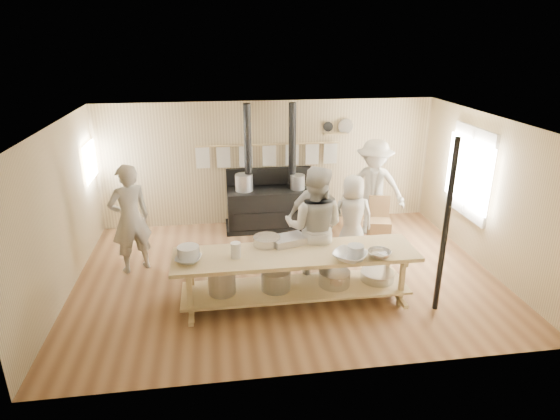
{
  "coord_description": "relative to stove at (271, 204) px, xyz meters",
  "views": [
    {
      "loc": [
        -1.11,
        -7.0,
        3.87
      ],
      "look_at": [
        -0.08,
        0.2,
        1.11
      ],
      "focal_mm": 30.0,
      "sensor_mm": 36.0,
      "label": 1
    }
  ],
  "objects": [
    {
      "name": "ground",
      "position": [
        0.01,
        -2.12,
        -0.52
      ],
      "size": [
        7.0,
        7.0,
        0.0
      ],
      "primitive_type": "plane",
      "color": "brown",
      "rests_on": "ground"
    },
    {
      "name": "room_shell",
      "position": [
        0.01,
        -2.12,
        1.1
      ],
      "size": [
        7.0,
        7.0,
        7.0
      ],
      "color": "tan",
      "rests_on": "ground"
    },
    {
      "name": "window_right",
      "position": [
        3.48,
        -1.52,
        0.98
      ],
      "size": [
        0.09,
        1.5,
        1.65
      ],
      "color": "beige",
      "rests_on": "ground"
    },
    {
      "name": "left_opening",
      "position": [
        -3.44,
        -0.12,
        1.08
      ],
      "size": [
        0.0,
        0.9,
        0.9
      ],
      "color": "white",
      "rests_on": "ground"
    },
    {
      "name": "stove",
      "position": [
        0.0,
        0.0,
        0.0
      ],
      "size": [
        1.9,
        0.75,
        2.6
      ],
      "color": "black",
      "rests_on": "ground"
    },
    {
      "name": "towel_rail",
      "position": [
        0.01,
        0.28,
        1.04
      ],
      "size": [
        3.0,
        0.04,
        0.47
      ],
      "color": "tan",
      "rests_on": "ground"
    },
    {
      "name": "back_wall_shelf",
      "position": [
        1.47,
        0.32,
        1.48
      ],
      "size": [
        0.63,
        0.14,
        0.32
      ],
      "color": "tan",
      "rests_on": "ground"
    },
    {
      "name": "prep_table",
      "position": [
        -0.0,
        -3.02,
        -0.0
      ],
      "size": [
        3.6,
        0.9,
        0.85
      ],
      "color": "tan",
      "rests_on": "ground"
    },
    {
      "name": "support_post",
      "position": [
        2.06,
        -3.47,
        0.78
      ],
      "size": [
        0.08,
        0.08,
        2.6
      ],
      "primitive_type": "cylinder",
      "color": "black",
      "rests_on": "ground"
    },
    {
      "name": "cook_far_left",
      "position": [
        -2.57,
        -1.55,
        0.43
      ],
      "size": [
        0.82,
        0.73,
        1.9
      ],
      "primitive_type": "imported",
      "rotation": [
        0.0,
        0.0,
        3.63
      ],
      "color": "#A49F91",
      "rests_on": "ground"
    },
    {
      "name": "cook_left",
      "position": [
        0.39,
        -2.48,
        0.48
      ],
      "size": [
        1.18,
        1.06,
        2.0
      ],
      "primitive_type": "imported",
      "rotation": [
        0.0,
        0.0,
        2.77
      ],
      "color": "#A49F91",
      "rests_on": "ground"
    },
    {
      "name": "cook_center",
      "position": [
        1.28,
        -1.6,
        0.26
      ],
      "size": [
        0.78,
        0.52,
        1.55
      ],
      "primitive_type": "imported",
      "rotation": [
        0.0,
        0.0,
        3.1
      ],
      "color": "#A49F91",
      "rests_on": "ground"
    },
    {
      "name": "cook_right",
      "position": [
        0.58,
        -1.66,
        0.33
      ],
      "size": [
        1.05,
        0.55,
        1.71
      ],
      "primitive_type": "imported",
      "rotation": [
        0.0,
        0.0,
        3.28
      ],
      "color": "#A49F91",
      "rests_on": "ground"
    },
    {
      "name": "cook_by_window",
      "position": [
        2.0,
        -0.59,
        0.46
      ],
      "size": [
        1.45,
        1.19,
        1.95
      ],
      "primitive_type": "imported",
      "rotation": [
        0.0,
        0.0,
        -0.44
      ],
      "color": "#A49F91",
      "rests_on": "ground"
    },
    {
      "name": "chair",
      "position": [
        2.03,
        -0.99,
        -0.26
      ],
      "size": [
        0.49,
        0.49,
        0.89
      ],
      "rotation": [
        0.0,
        0.0,
        -0.2
      ],
      "color": "#503B20",
      "rests_on": "ground"
    },
    {
      "name": "bowl_white_a",
      "position": [
        -1.54,
        -3.1,
        0.37
      ],
      "size": [
        0.44,
        0.44,
        0.09
      ],
      "primitive_type": "imported",
      "rotation": [
        0.0,
        0.0,
        -0.29
      ],
      "color": "white",
      "rests_on": "prep_table"
    },
    {
      "name": "bowl_steel_a",
      "position": [
        -1.54,
        -2.82,
        0.37
      ],
      "size": [
        0.38,
        0.38,
        0.08
      ],
      "primitive_type": "imported",
      "rotation": [
        0.0,
        0.0,
        0.81
      ],
      "color": "silver",
      "rests_on": "prep_table"
    },
    {
      "name": "bowl_white_b",
      "position": [
        0.73,
        -3.35,
        0.39
      ],
      "size": [
        0.66,
        0.66,
        0.12
      ],
      "primitive_type": "imported",
      "rotation": [
        0.0,
        0.0,
        2.46
      ],
      "color": "white",
      "rests_on": "prep_table"
    },
    {
      "name": "bowl_steel_b",
      "position": [
        1.16,
        -3.35,
        0.38
      ],
      "size": [
        0.35,
        0.35,
        0.11
      ],
      "primitive_type": "imported",
      "rotation": [
        0.0,
        0.0,
        3.11
      ],
      "color": "silver",
      "rests_on": "prep_table"
    },
    {
      "name": "roasting_pan",
      "position": [
        -0.05,
        -2.69,
        0.39
      ],
      "size": [
        0.59,
        0.48,
        0.11
      ],
      "primitive_type": "cube",
      "rotation": [
        0.0,
        0.0,
        0.3
      ],
      "color": "#B2B2B7",
      "rests_on": "prep_table"
    },
    {
      "name": "mixing_bowl_large",
      "position": [
        -0.39,
        -2.69,
        0.4
      ],
      "size": [
        0.55,
        0.55,
        0.13
      ],
      "primitive_type": "cylinder",
      "rotation": [
        0.0,
        0.0,
        -0.41
      ],
      "color": "silver",
      "rests_on": "prep_table"
    },
    {
      "name": "bucket_galv",
      "position": [
        0.8,
        -3.35,
        0.44
      ],
      "size": [
        0.29,
        0.29,
        0.21
      ],
      "primitive_type": "cylinder",
      "rotation": [
        0.0,
        0.0,
        -0.28
      ],
      "color": "gray",
      "rests_on": "prep_table"
    },
    {
      "name": "deep_bowl_enamel",
      "position": [
        -1.54,
        -3.01,
        0.43
      ],
      "size": [
        0.32,
        0.32,
        0.19
      ],
      "primitive_type": "cylinder",
      "rotation": [
        0.0,
        0.0,
        -0.01
      ],
      "color": "white",
      "rests_on": "prep_table"
    },
    {
      "name": "pitcher",
      "position": [
        -0.87,
        -3.05,
        0.44
      ],
      "size": [
        0.15,
        0.15,
        0.23
      ],
      "primitive_type": "cylinder",
      "rotation": [
        0.0,
        0.0,
        0.03
      ],
      "color": "white",
      "rests_on": "prep_table"
    }
  ]
}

